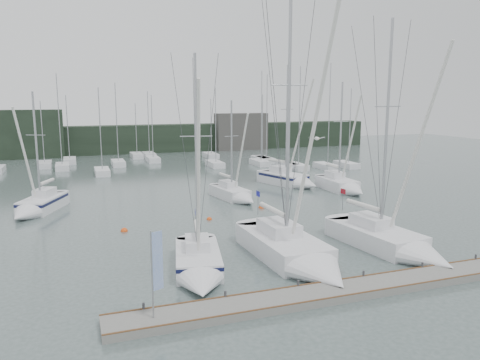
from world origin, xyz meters
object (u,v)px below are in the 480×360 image
object	(u,v)px
sailboat_mid_d	(292,180)
sailboat_mid_e	(344,187)
sailboat_near_center	(300,257)
buoy_b	(262,208)
dock_banner	(156,266)
sailboat_near_left	(199,268)
sailboat_near_right	(398,245)
buoy_a	(209,220)
buoy_c	(124,231)
sailboat_mid_a	(36,207)
sailboat_mid_c	(236,195)

from	to	relation	value
sailboat_mid_d	sailboat_mid_e	xyz separation A→B (m)	(3.69, -5.10, -0.07)
sailboat_near_center	buoy_b	size ratio (longest dim) A/B	32.24
sailboat_mid_e	dock_banner	distance (m)	33.38
sailboat_near_left	dock_banner	size ratio (longest dim) A/B	3.32
sailboat_near_left	sailboat_near_right	size ratio (longest dim) A/B	0.83
buoy_a	dock_banner	size ratio (longest dim) A/B	0.11
buoy_c	dock_banner	size ratio (longest dim) A/B	0.14
sailboat_near_right	dock_banner	size ratio (longest dim) A/B	4.00
sailboat_mid_e	buoy_b	world-z (taller)	sailboat_mid_e
sailboat_mid_e	buoy_b	xyz separation A→B (m)	(-11.14, -3.79, -0.59)
sailboat_mid_e	dock_banner	xyz separation A→B (m)	(-24.12, -22.98, 2.19)
sailboat_near_right	buoy_c	bearing A→B (deg)	137.91
sailboat_mid_a	sailboat_mid_c	distance (m)	18.33
buoy_b	buoy_c	bearing A→B (deg)	-164.83
buoy_c	buoy_a	bearing A→B (deg)	8.98
buoy_a	sailboat_mid_a	bearing A→B (deg)	152.75
sailboat_near_left	dock_banner	world-z (taller)	sailboat_near_left
sailboat_near_left	sailboat_mid_a	distance (m)	21.38
sailboat_near_right	buoy_a	xyz separation A→B (m)	(-9.18, 12.54, -0.60)
sailboat_mid_a	buoy_c	xyz separation A→B (m)	(6.69, -8.21, -0.60)
sailboat_mid_c	buoy_c	distance (m)	13.70
sailboat_mid_d	buoy_b	size ratio (longest dim) A/B	25.53
sailboat_near_left	buoy_c	world-z (taller)	sailboat_near_left
sailboat_near_center	sailboat_near_right	size ratio (longest dim) A/B	1.14
sailboat_mid_a	buoy_b	world-z (taller)	sailboat_mid_a
sailboat_near_center	sailboat_mid_d	size ratio (longest dim) A/B	1.26
sailboat_mid_e	buoy_b	size ratio (longest dim) A/B	21.87
buoy_b	sailboat_mid_a	bearing A→B (deg)	166.31
sailboat_mid_e	dock_banner	world-z (taller)	sailboat_mid_e
sailboat_near_center	sailboat_mid_d	world-z (taller)	sailboat_near_center
sailboat_mid_c	dock_banner	size ratio (longest dim) A/B	2.60
sailboat_near_center	sailboat_near_right	xyz separation A→B (m)	(7.08, -0.03, -0.03)
sailboat_mid_a	dock_banner	xyz separation A→B (m)	(6.49, -23.93, 2.19)
sailboat_near_left	sailboat_mid_c	xyz separation A→B (m)	(8.58, 18.07, -0.02)
sailboat_near_center	sailboat_mid_a	bearing A→B (deg)	126.98
sailboat_near_center	buoy_a	distance (m)	12.70
buoy_a	buoy_b	distance (m)	6.17
sailboat_mid_e	sailboat_near_left	bearing A→B (deg)	-138.98
sailboat_near_right	sailboat_mid_d	distance (m)	24.11
sailboat_mid_e	buoy_b	bearing A→B (deg)	-161.08
sailboat_near_right	sailboat_mid_d	size ratio (longest dim) A/B	1.10
sailboat_mid_a	buoy_a	size ratio (longest dim) A/B	25.40
sailboat_mid_c	sailboat_mid_e	size ratio (longest dim) A/B	0.84
sailboat_near_center	buoy_c	bearing A→B (deg)	126.83
sailboat_mid_c	sailboat_mid_d	xyz separation A→B (m)	(8.61, 5.12, 0.15)
sailboat_near_center	buoy_a	world-z (taller)	sailboat_near_center
buoy_c	dock_banner	distance (m)	15.97
sailboat_mid_c	sailboat_mid_e	world-z (taller)	sailboat_mid_e
sailboat_near_left	buoy_c	distance (m)	11.27
buoy_b	dock_banner	world-z (taller)	dock_banner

